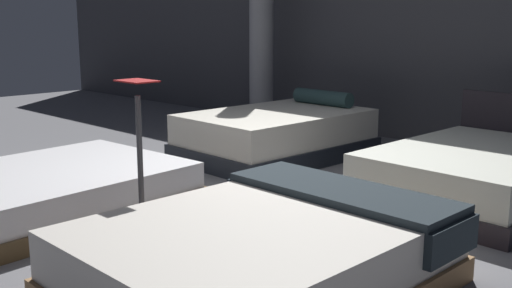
% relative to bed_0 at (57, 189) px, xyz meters
% --- Properties ---
extents(ground_plane, '(18.00, 18.00, 0.02)m').
position_rel_bed_0_xyz_m(ground_plane, '(1.17, 1.23, -0.19)').
color(ground_plane, slate).
extents(showroom_back_wall, '(18.00, 0.06, 3.50)m').
position_rel_bed_0_xyz_m(showroom_back_wall, '(1.17, 4.73, 1.57)').
color(showroom_back_wall, '#47474C').
rests_on(showroom_back_wall, ground_plane).
extents(bed_0, '(1.71, 2.08, 0.36)m').
position_rel_bed_0_xyz_m(bed_0, '(0.00, 0.00, 0.00)').
color(bed_0, brown).
rests_on(bed_0, ground_plane).
extents(bed_1, '(1.67, 2.14, 0.49)m').
position_rel_bed_0_xyz_m(bed_1, '(2.33, 0.08, 0.05)').
color(bed_1, '#966D45').
rests_on(bed_1, ground_plane).
extents(bed_2, '(1.49, 2.17, 0.72)m').
position_rel_bed_0_xyz_m(bed_2, '(-0.03, 2.76, 0.09)').
color(bed_2, black).
rests_on(bed_2, ground_plane).
extents(bed_3, '(1.54, 2.10, 0.85)m').
position_rel_bed_0_xyz_m(bed_3, '(2.39, 2.78, 0.06)').
color(bed_3, black).
rests_on(bed_3, ground_plane).
extents(price_sign, '(0.28, 0.24, 1.17)m').
position_rel_bed_0_xyz_m(price_sign, '(1.17, 0.04, 0.28)').
color(price_sign, '#3F3F44').
rests_on(price_sign, ground_plane).
extents(support_pillar, '(0.35, 0.35, 3.50)m').
position_rel_bed_0_xyz_m(support_pillar, '(-1.60, 4.12, 1.57)').
color(support_pillar, '#99999E').
rests_on(support_pillar, ground_plane).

